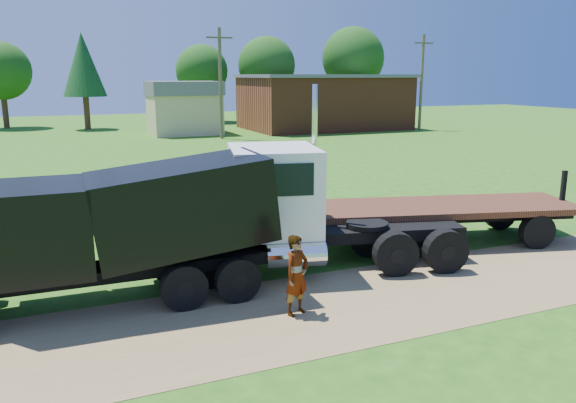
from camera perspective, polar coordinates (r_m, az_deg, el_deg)
name	(u,v)px	position (r m, az deg, el deg)	size (l,w,h in m)	color
ground	(392,296)	(13.98, 10.53, -9.42)	(140.00, 140.00, 0.00)	#235612
dirt_track	(392,296)	(13.98, 10.53, -9.39)	(120.00, 4.20, 0.01)	brown
white_semi_tractor	(277,208)	(15.19, -1.10, -0.67)	(8.44, 4.38, 4.98)	black
black_dump_truck	(121,225)	(13.45, -16.65, -2.31)	(7.80, 2.53, 3.37)	black
orange_pickup	(189,202)	(20.52, -10.04, 0.00)	(2.55, 5.54, 1.54)	red
flatbed_trailer	(440,213)	(18.47, 15.15, -1.11)	(8.97, 4.68, 2.20)	#3A1C12
spectator_a	(297,275)	(12.45, 0.89, -7.51)	(0.67, 0.44, 1.82)	#999999
spectator_b	(285,197)	(19.86, -0.34, 0.47)	(0.98, 0.76, 2.01)	#999999
brick_building	(323,102)	(56.74, 3.62, 10.10)	(15.40, 10.40, 5.30)	brown
tan_shed	(184,107)	(52.05, -10.51, 9.42)	(6.20, 5.40, 4.70)	tan
utility_poles	(220,81)	(47.63, -6.88, 12.01)	(42.20, 0.28, 9.00)	brown
tree_row	(168,63)	(61.89, -12.10, 13.55)	(54.20, 10.60, 10.78)	#331E15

